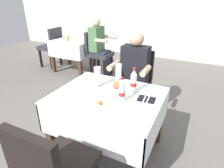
{
  "coord_description": "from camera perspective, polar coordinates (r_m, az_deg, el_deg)",
  "views": [
    {
      "loc": [
        0.85,
        -1.63,
        1.67
      ],
      "look_at": [
        0.05,
        0.01,
        0.82
      ],
      "focal_mm": 30.55,
      "sensor_mm": 36.0,
      "label": 1
    }
  ],
  "objects": [
    {
      "name": "main_dining_table",
      "position": [
        2.06,
        -1.23,
        -7.38
      ],
      "size": [
        1.1,
        0.9,
        0.74
      ],
      "color": "white",
      "rests_on": "ground"
    },
    {
      "name": "background_dining_table",
      "position": [
        4.58,
        -11.51,
        10.38
      ],
      "size": [
        0.87,
        0.72,
        0.74
      ],
      "color": "white",
      "rests_on": "ground"
    },
    {
      "name": "background_chair_right",
      "position": [
        4.23,
        -4.4,
        9.77
      ],
      "size": [
        0.5,
        0.44,
        0.97
      ],
      "color": "#2D2D33",
      "rests_on": "ground"
    },
    {
      "name": "napkin_cutlery_set",
      "position": [
        1.91,
        10.28,
        -4.47
      ],
      "size": [
        0.18,
        0.19,
        0.01
      ],
      "color": "black",
      "rests_on": "main_dining_table"
    },
    {
      "name": "ground_plane",
      "position": [
        2.49,
        -1.12,
        -17.12
      ],
      "size": [
        11.0,
        11.0,
        0.0
      ],
      "primitive_type": "plane",
      "color": "#66605B"
    },
    {
      "name": "plate_far_diner",
      "position": [
        2.1,
        1.33,
        -0.6
      ],
      "size": [
        0.22,
        0.22,
        0.07
      ],
      "color": "white",
      "rests_on": "main_dining_table"
    },
    {
      "name": "beer_glass_middle",
      "position": [
        2.11,
        -4.35,
        2.31
      ],
      "size": [
        0.07,
        0.07,
        0.23
      ],
      "color": "white",
      "rests_on": "main_dining_table"
    },
    {
      "name": "chair_far_diner_seat",
      "position": [
        2.75,
        6.8,
        0.98
      ],
      "size": [
        0.44,
        0.5,
        0.97
      ],
      "color": "black",
      "rests_on": "ground"
    },
    {
      "name": "cola_bottle_secondary",
      "position": [
        1.81,
        2.98,
        -2.1
      ],
      "size": [
        0.06,
        0.06,
        0.25
      ],
      "color": "silver",
      "rests_on": "main_dining_table"
    },
    {
      "name": "beer_glass_left",
      "position": [
        2.25,
        2.02,
        3.52
      ],
      "size": [
        0.07,
        0.07,
        0.21
      ],
      "color": "white",
      "rests_on": "main_dining_table"
    },
    {
      "name": "seated_diner_far",
      "position": [
        2.59,
        6.4,
        3.22
      ],
      "size": [
        0.5,
        0.46,
        1.26
      ],
      "color": "#282D42",
      "rests_on": "ground"
    },
    {
      "name": "cola_bottle_primary",
      "position": [
        1.99,
        6.49,
        0.71
      ],
      "size": [
        0.07,
        0.07,
        0.27
      ],
      "color": "silver",
      "rests_on": "main_dining_table"
    },
    {
      "name": "plate_near_camera",
      "position": [
        1.79,
        -3.87,
        -6.03
      ],
      "size": [
        0.23,
        0.23,
        0.04
      ],
      "color": "white",
      "rests_on": "main_dining_table"
    },
    {
      "name": "chair_near_camera_side",
      "position": [
        1.54,
        -16.92,
        -22.79
      ],
      "size": [
        0.44,
        0.5,
        0.97
      ],
      "color": "black",
      "rests_on": "ground"
    },
    {
      "name": "back_wall",
      "position": [
        5.59,
        18.66,
        21.88
      ],
      "size": [
        11.0,
        0.12,
        2.93
      ],
      "primitive_type": "cube",
      "color": "silver",
      "rests_on": "ground"
    },
    {
      "name": "background_chair_left",
      "position": [
        4.99,
        -17.59,
        11.08
      ],
      "size": [
        0.5,
        0.44,
        0.97
      ],
      "color": "#2D2D33",
      "rests_on": "ground"
    },
    {
      "name": "background_table_tumbler",
      "position": [
        4.46,
        -13.04,
        13.16
      ],
      "size": [
        0.06,
        0.06,
        0.11
      ],
      "primitive_type": "cylinder",
      "color": "#C68928",
      "rests_on": "background_dining_table"
    },
    {
      "name": "background_patron",
      "position": [
        4.16,
        -3.88,
        11.78
      ],
      "size": [
        0.46,
        0.5,
        1.26
      ],
      "color": "#282D42",
      "rests_on": "ground"
    }
  ]
}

